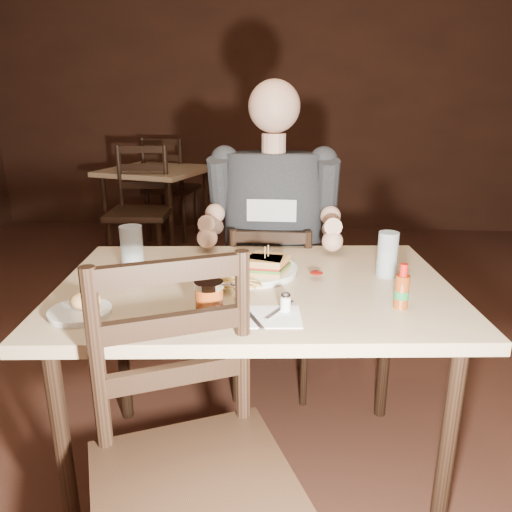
# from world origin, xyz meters

# --- Properties ---
(room_shell) EXTENTS (7.00, 7.00, 7.00)m
(room_shell) POSITION_xyz_m (0.00, 0.00, 1.40)
(room_shell) COLOR black
(room_shell) RESTS_ON ground
(main_table) EXTENTS (1.38, 0.98, 0.77)m
(main_table) POSITION_xyz_m (0.06, -0.25, 0.70)
(main_table) COLOR tan
(main_table) RESTS_ON ground
(bg_table) EXTENTS (1.00, 1.00, 0.77)m
(bg_table) POSITION_xyz_m (-1.01, 2.47, 0.68)
(bg_table) COLOR tan
(bg_table) RESTS_ON ground
(chair_far) EXTENTS (0.39, 0.43, 0.84)m
(chair_far) POSITION_xyz_m (0.10, 0.36, 0.42)
(chair_far) COLOR black
(chair_far) RESTS_ON ground
(chair_near) EXTENTS (0.62, 0.65, 1.00)m
(chair_near) POSITION_xyz_m (-0.03, -0.89, 0.50)
(chair_near) COLOR black
(chair_near) RESTS_ON ground
(bg_chair_far) EXTENTS (0.53, 0.57, 1.00)m
(bg_chair_far) POSITION_xyz_m (-1.01, 3.02, 0.50)
(bg_chair_far) COLOR black
(bg_chair_far) RESTS_ON ground
(bg_chair_near) EXTENTS (0.49, 0.53, 1.00)m
(bg_chair_near) POSITION_xyz_m (-1.01, 1.92, 0.50)
(bg_chair_near) COLOR black
(bg_chair_near) RESTS_ON ground
(diner) EXTENTS (0.59, 0.47, 1.01)m
(diner) POSITION_xyz_m (0.10, 0.30, 0.94)
(diner) COLOR #2C2F31
(diner) RESTS_ON chair_far
(dinner_plate) EXTENTS (0.34, 0.34, 0.02)m
(dinner_plate) POSITION_xyz_m (0.04, -0.15, 0.78)
(dinner_plate) COLOR white
(dinner_plate) RESTS_ON main_table
(sandwich_left) EXTENTS (0.15, 0.14, 0.11)m
(sandwich_left) POSITION_xyz_m (0.10, -0.19, 0.84)
(sandwich_left) COLOR tan
(sandwich_left) RESTS_ON dinner_plate
(sandwich_right) EXTENTS (0.12, 0.11, 0.10)m
(sandwich_right) POSITION_xyz_m (0.09, -0.21, 0.84)
(sandwich_right) COLOR tan
(sandwich_right) RESTS_ON dinner_plate
(fries_pile) EXTENTS (0.23, 0.17, 0.04)m
(fries_pile) POSITION_xyz_m (-0.01, -0.33, 0.81)
(fries_pile) COLOR gold
(fries_pile) RESTS_ON dinner_plate
(ketchup_dollop) EXTENTS (0.05, 0.05, 0.01)m
(ketchup_dollop) POSITION_xyz_m (0.27, -0.20, 0.79)
(ketchup_dollop) COLOR maroon
(ketchup_dollop) RESTS_ON dinner_plate
(glass_left) EXTENTS (0.09, 0.09, 0.15)m
(glass_left) POSITION_xyz_m (-0.40, -0.10, 0.85)
(glass_left) COLOR silver
(glass_left) RESTS_ON main_table
(glass_right) EXTENTS (0.08, 0.08, 0.16)m
(glass_right) POSITION_xyz_m (0.51, -0.15, 0.85)
(glass_right) COLOR silver
(glass_right) RESTS_ON main_table
(hot_sauce) EXTENTS (0.05, 0.05, 0.14)m
(hot_sauce) POSITION_xyz_m (0.51, -0.42, 0.84)
(hot_sauce) COLOR maroon
(hot_sauce) RESTS_ON main_table
(salt_shaker) EXTENTS (0.03, 0.03, 0.06)m
(salt_shaker) POSITION_xyz_m (0.17, -0.48, 0.80)
(salt_shaker) COLOR white
(salt_shaker) RESTS_ON main_table
(syrup_dispenser) EXTENTS (0.09, 0.09, 0.11)m
(syrup_dispenser) POSITION_xyz_m (-0.05, -0.53, 0.82)
(syrup_dispenser) COLOR maroon
(syrup_dispenser) RESTS_ON main_table
(napkin) EXTENTS (0.17, 0.16, 0.00)m
(napkin) POSITION_xyz_m (0.13, -0.52, 0.77)
(napkin) COLOR white
(napkin) RESTS_ON main_table
(knife) EXTENTS (0.11, 0.21, 0.01)m
(knife) POSITION_xyz_m (0.06, -0.51, 0.78)
(knife) COLOR silver
(knife) RESTS_ON napkin
(fork) EXTENTS (0.08, 0.14, 0.00)m
(fork) POSITION_xyz_m (0.15, -0.48, 0.78)
(fork) COLOR silver
(fork) RESTS_ON napkin
(side_plate) EXTENTS (0.19, 0.19, 0.01)m
(side_plate) POSITION_xyz_m (-0.42, -0.55, 0.78)
(side_plate) COLOR white
(side_plate) RESTS_ON main_table
(bread_roll) EXTENTS (0.10, 0.08, 0.05)m
(bread_roll) POSITION_xyz_m (-0.41, -0.53, 0.81)
(bread_roll) COLOR tan
(bread_roll) RESTS_ON side_plate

